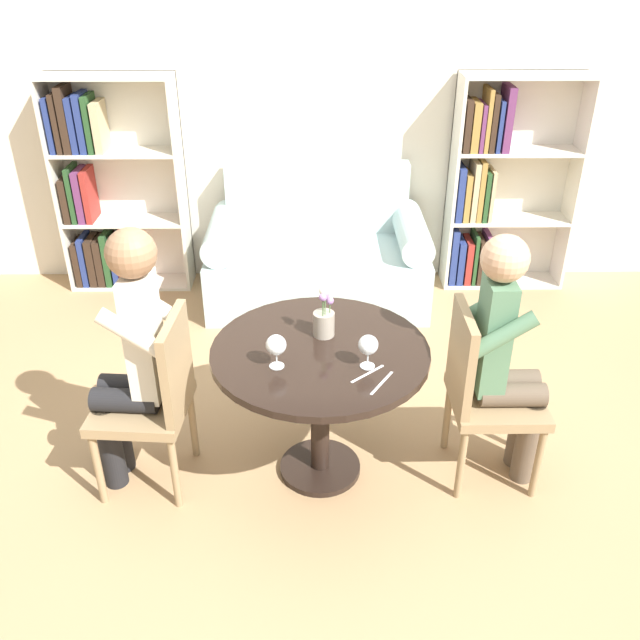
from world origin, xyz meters
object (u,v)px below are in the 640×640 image
object	(u,v)px
bookshelf_left	(105,189)
wine_glass_left	(276,346)
chair_right	(483,389)
flower_vase	(324,320)
chair_left	(155,396)
bookshelf_right	(494,187)
person_left	(131,356)
person_right	(507,356)
couch	(317,258)
wine_glass_right	(368,345)

from	to	relation	value
bookshelf_left	wine_glass_left	size ratio (longest dim) A/B	10.00
wine_glass_left	chair_right	bearing A→B (deg)	7.74
flower_vase	bookshelf_left	bearing A→B (deg)	127.64
bookshelf_left	chair_left	world-z (taller)	bookshelf_left
bookshelf_left	bookshelf_right	xyz separation A→B (m)	(2.78, 0.00, 0.01)
person_left	wine_glass_left	world-z (taller)	person_left
chair_left	chair_right	bearing A→B (deg)	95.85
bookshelf_right	person_right	size ratio (longest dim) A/B	1.21
bookshelf_right	person_right	bearing A→B (deg)	-101.42
chair_right	person_left	bearing A→B (deg)	90.59
couch	bookshelf_left	size ratio (longest dim) A/B	1.00
person_right	flower_vase	world-z (taller)	person_right
bookshelf_left	chair_right	bearing A→B (deg)	-43.01
couch	flower_vase	xyz separation A→B (m)	(0.02, -1.72, 0.48)
chair_left	flower_vase	distance (m)	0.85
couch	person_left	size ratio (longest dim) A/B	1.16
bookshelf_right	couch	bearing A→B (deg)	-168.11
bookshelf_left	chair_left	distance (m)	2.29
person_left	person_right	size ratio (longest dim) A/B	1.04
bookshelf_left	chair_right	distance (m)	3.11
bookshelf_right	flower_vase	bearing A→B (deg)	-122.20
chair_right	flower_vase	bearing A→B (deg)	79.67
bookshelf_right	person_right	distance (m)	2.16
couch	chair_right	distance (m)	2.00
chair_left	person_right	world-z (taller)	person_right
bookshelf_left	flower_vase	world-z (taller)	bookshelf_left
bookshelf_left	flower_vase	xyz separation A→B (m)	(1.53, -1.99, 0.06)
bookshelf_right	person_left	xyz separation A→B (m)	(-2.11, -2.14, -0.04)
person_right	flower_vase	distance (m)	0.84
bookshelf_right	flower_vase	distance (m)	2.35
wine_glass_right	flower_vase	distance (m)	0.32
wine_glass_left	flower_vase	size ratio (longest dim) A/B	0.61
flower_vase	wine_glass_right	bearing A→B (deg)	-55.12
wine_glass_left	person_right	bearing A→B (deg)	7.14
bookshelf_left	person_left	xyz separation A→B (m)	(0.67, -2.14, -0.03)
bookshelf_left	wine_glass_right	xyz separation A→B (m)	(1.71, -2.25, 0.08)
bookshelf_right	person_right	xyz separation A→B (m)	(-0.43, -2.11, -0.07)
bookshelf_right	chair_right	xyz separation A→B (m)	(-0.51, -2.12, -0.25)
flower_vase	couch	bearing A→B (deg)	90.63
person_right	flower_vase	size ratio (longest dim) A/B	5.06
chair_left	person_left	world-z (taller)	person_left
chair_left	flower_vase	bearing A→B (deg)	106.59
chair_right	wine_glass_right	distance (m)	0.66
chair_left	flower_vase	xyz separation A→B (m)	(0.77, 0.17, 0.30)
chair_right	person_left	xyz separation A→B (m)	(-1.59, -0.03, 0.21)
wine_glass_right	flower_vase	bearing A→B (deg)	124.88
bookshelf_right	wine_glass_left	size ratio (longest dim) A/B	10.00
wine_glass_left	flower_vase	bearing A→B (deg)	51.28
person_left	wine_glass_right	distance (m)	1.05
couch	bookshelf_right	world-z (taller)	bookshelf_right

